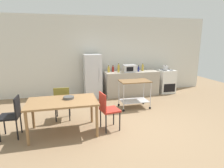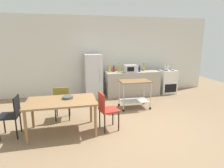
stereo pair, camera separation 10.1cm
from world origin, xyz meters
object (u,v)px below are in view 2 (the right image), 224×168
Objects in this scene: bottle_olive_oil at (109,70)px; bottle_vinegar at (139,69)px; dining_table at (62,104)px; chair_red at (106,108)px; bottle_wine at (114,69)px; kitchen_cart at (135,90)px; chair_black at (12,113)px; stove_oven at (167,81)px; bottle_sparkling_water at (119,69)px; kettle at (166,68)px; bottle_hot_sauce at (144,68)px; chair_olive at (62,100)px; refrigerator at (93,76)px; microwave at (130,68)px; fruit_bowl at (68,97)px.

bottle_vinegar is (1.10, -0.12, -0.01)m from bottle_olive_oil.
dining_table is 3.65m from bottle_vinegar.
bottle_wine reaches higher than chair_red.
chair_black is at bearing -160.97° from kitchen_cart.
stove_oven is 3.81× the size of bottle_wine.
bottle_sparkling_water is at bearing -43.06° from bottle_wine.
kettle reaches higher than stove_oven.
bottle_hot_sauce is (2.96, 2.52, 0.35)m from dining_table.
chair_black reaches higher than dining_table.
chair_olive is at bearing 124.90° from chair_black.
bottle_wine is 2.03m from kettle.
dining_table is 4.64× the size of bottle_sparkling_water.
bottle_sparkling_water is (0.17, -0.16, 0.04)m from bottle_wine.
kitchen_cart is (1.06, -1.44, -0.20)m from refrigerator.
bottle_vinegar is (0.35, -0.00, -0.04)m from microwave.
bottle_wine reaches higher than bottle_vinegar.
dining_table is 1.05m from chair_black.
bottle_olive_oil is at bearing 134.16° from chair_black.
microwave reaches higher than chair_olive.
refrigerator is at bearing -117.00° from chair_olive.
bottle_olive_oil is 1.32m from bottle_hot_sauce.
chair_olive is at bearing -139.71° from bottle_sparkling_water.
chair_red is 3.69× the size of bottle_wine.
microwave is at bearing -167.54° from bottle_hot_sauce.
refrigerator is at bearing 69.68° from fruit_bowl.
dining_table is 0.20m from fruit_bowl.
kitchen_cart is at bearing -121.32° from bottle_hot_sauce.
bottle_hot_sauce is at bearing 6.29° from bottle_sparkling_water.
kettle is (-0.12, -0.10, 0.55)m from stove_oven.
bottle_sparkling_water is at bearing -16.37° from bottle_olive_oil.
bottle_sparkling_water reaches higher than stove_oven.
dining_table is 1.69× the size of chair_red.
chair_black and chair_olive have the same top height.
chair_red is at bearing -91.53° from refrigerator.
fruit_bowl is at bearing 66.53° from chair_red.
kitchen_cart reaches higher than dining_table.
bottle_sparkling_water reaches higher than chair_black.
kettle is at bearing -153.50° from chair_olive.
chair_red is at bearing -103.97° from bottle_olive_oil.
bottle_hot_sauce reaches higher than bottle_olive_oil.
bottle_hot_sauce is at bearing 58.68° from kitchen_cart.
bottle_vinegar reaches higher than kitchen_cart.
stove_oven is 3.84× the size of fruit_bowl.
bottle_olive_oil is 2.20m from kettle.
bottle_sparkling_water is 1.35× the size of kettle.
dining_table is at bearing 94.20° from chair_olive.
fruit_bowl is at bearing 37.35° from dining_table.
dining_table is 3.90m from bottle_hot_sauce.
dining_table is 6.45× the size of bottle_vinegar.
fruit_bowl is 4.36m from kettle.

